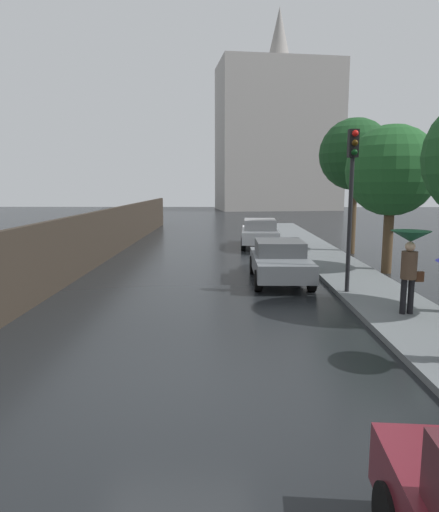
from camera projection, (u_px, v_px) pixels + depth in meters
ground at (174, 391)px, 7.11m from camera, size 120.00×120.00×0.00m
car_grey_near_kerb at (280, 260)px, 15.09m from camera, size 1.82×4.17×1.34m
car_white_mid_road at (260, 232)px, 23.71m from camera, size 2.04×4.47×1.42m
pedestrian_with_umbrella_near at (410, 250)px, 10.66m from camera, size 0.90×0.90×1.97m
traffic_light at (352, 181)px, 12.66m from camera, size 0.26×0.39×4.51m
street_tree_near at (355, 155)px, 20.75m from camera, size 3.22×3.22×6.14m
street_tree_mid at (392, 171)px, 16.13m from camera, size 3.19×3.19×5.25m
distant_tower at (277, 136)px, 58.24m from camera, size 16.02×10.82×24.68m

